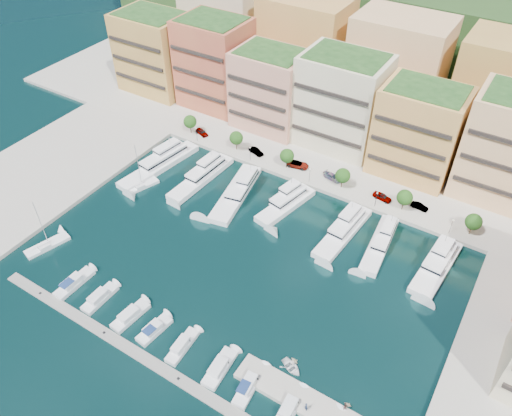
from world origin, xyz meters
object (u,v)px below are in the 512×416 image
Objects in this scene: cruiser_3 at (130,316)px; car_0 at (202,132)px; tree_4 at (405,197)px; tree_2 at (287,156)px; tree_3 at (343,176)px; lamppost_1 at (250,151)px; person_1 at (345,406)px; yacht_6 at (438,264)px; cruiser_1 at (74,283)px; cruiser_8 at (289,409)px; tender_0 at (291,367)px; tree_0 at (190,122)px; yacht_5 at (381,241)px; car_2 at (298,164)px; car_4 at (382,197)px; lamppost_2 at (310,173)px; cruiser_5 at (182,346)px; yacht_1 at (203,175)px; tender_1 at (294,361)px; cruiser_2 at (100,298)px; car_3 at (332,177)px; yacht_0 at (162,162)px; sailboat_2 at (141,186)px; cruiser_4 at (154,330)px; lamppost_4 at (452,224)px; tree_5 at (474,222)px; tender_3 at (348,405)px; lamppost_3 at (377,197)px; car_5 at (419,206)px; sailboat_0 at (47,246)px; person_0 at (306,407)px; lamppost_0 at (197,132)px; yacht_3 at (287,202)px; cruiser_6 at (220,368)px; tree_1 at (236,138)px; cruiser_7 at (249,385)px; yacht_2 at (238,190)px.

cruiser_3 is 64.73m from car_0.
tree_2 is at bearing 180.00° from tree_4.
tree_3 is at bearing 180.00° from tree_4.
lamppost_1 is 2.29× the size of person_1.
person_1 is (-3.52, -40.34, 0.71)m from yacht_6.
cruiser_8 is (51.20, 0.03, -0.02)m from cruiser_1.
lamppost_1 reaches higher than tender_0.
tree_0 is 59.94m from cruiser_1.
car_2 is at bearing 152.96° from yacht_5.
car_4 is at bearing 110.50° from yacht_5.
car_2 is (-13.58, 1.80, -2.92)m from tree_3.
cruiser_5 is at bearing -87.36° from lamppost_2.
tree_0 reaches higher than lamppost_2.
yacht_1 is 58.02m from tender_1.
cruiser_2 is 64.33m from car_3.
yacht_0 is 1.96× the size of sailboat_2.
cruiser_4 is at bearing -132.21° from car_0.
tree_2 is 1.35× the size of lamppost_4.
tree_4 reaches higher than lamppost_1.
lamppost_1 is at bearing -177.73° from tree_5.
cruiser_5 is at bearing -95.33° from tree_3.
cruiser_5 is 6.09× the size of tender_3.
cruiser_8 is 6.22× the size of tender_3.
tree_4 is 24.13m from lamppost_2.
tree_4 is at bearing 20.97° from lamppost_3.
tree_2 reaches higher than yacht_0.
car_5 is at bearing 6.00° from lamppost_1.
person_0 is at bearing -2.94° from sailboat_0.
cruiser_2 is at bearing -69.76° from tree_0.
yacht_5 reaches higher than car_2.
cruiser_8 is at bearing -42.32° from lamppost_0.
tree_2 is at bearing 100.32° from cruiser_5.
cruiser_4 is at bearing 38.35° from person_0.
lamppost_3 reaches higher than tender_3.
cruiser_5 is (3.25, -45.43, -0.66)m from yacht_3.
lamppost_4 is (44.00, -2.30, -0.92)m from tree_2.
yacht_3 reaches higher than cruiser_6.
cruiser_8 is (29.47, 0.01, -0.02)m from cruiser_4.
cruiser_5 is at bearing -79.68° from tree_2.
yacht_0 is 61.46m from yacht_5.
tree_1 is at bearing 95.33° from cruiser_2.
lamppost_2 is 61.64m from cruiser_1.
tender_1 is at bearing -74.65° from tree_3.
lamppost_4 is at bearing -10.85° from tree_4.
tree_3 is (16.00, 0.00, 0.00)m from tree_2.
person_1 reaches higher than car_3.
tender_0 is at bearing 57.05° from cruiser_7.
lamppost_0 is 3.94m from car_0.
car_3 is (-35.41, 1.91, -3.01)m from tree_5.
yacht_2 reaches higher than tender_3.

